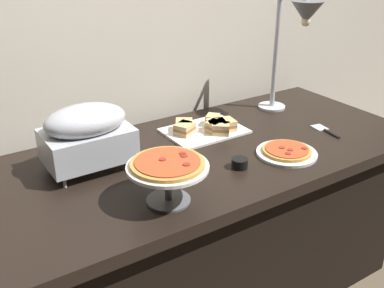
{
  "coord_description": "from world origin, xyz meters",
  "views": [
    {
      "loc": [
        -0.98,
        -1.41,
        1.59
      ],
      "look_at": [
        -0.07,
        0.0,
        0.81
      ],
      "focal_mm": 42.66,
      "sensor_mm": 36.0,
      "label": 1
    }
  ],
  "objects_px": {
    "sandwich_platter": "(207,128)",
    "sauce_cup_near": "(240,163)",
    "pizza_plate_center": "(168,169)",
    "heat_lamp": "(299,26)",
    "serving_spatula": "(325,130)",
    "pizza_plate_front": "(287,152)",
    "chafing_dish": "(87,134)"
  },
  "relations": [
    {
      "from": "chafing_dish",
      "to": "heat_lamp",
      "type": "bearing_deg",
      "value": -0.99
    },
    {
      "from": "sauce_cup_near",
      "to": "serving_spatula",
      "type": "relative_size",
      "value": 0.37
    },
    {
      "from": "pizza_plate_center",
      "to": "serving_spatula",
      "type": "xyz_separation_m",
      "value": [
        0.91,
        0.13,
        -0.12
      ]
    },
    {
      "from": "sauce_cup_near",
      "to": "chafing_dish",
      "type": "bearing_deg",
      "value": 147.59
    },
    {
      "from": "sauce_cup_near",
      "to": "serving_spatula",
      "type": "distance_m",
      "value": 0.56
    },
    {
      "from": "heat_lamp",
      "to": "pizza_plate_front",
      "type": "height_order",
      "value": "heat_lamp"
    },
    {
      "from": "heat_lamp",
      "to": "pizza_plate_center",
      "type": "height_order",
      "value": "heat_lamp"
    },
    {
      "from": "heat_lamp",
      "to": "pizza_plate_front",
      "type": "bearing_deg",
      "value": -136.17
    },
    {
      "from": "chafing_dish",
      "to": "heat_lamp",
      "type": "xyz_separation_m",
      "value": [
        1.04,
        -0.02,
        0.3
      ]
    },
    {
      "from": "heat_lamp",
      "to": "sandwich_platter",
      "type": "relative_size",
      "value": 1.6
    },
    {
      "from": "sandwich_platter",
      "to": "serving_spatula",
      "type": "relative_size",
      "value": 2.05
    },
    {
      "from": "pizza_plate_front",
      "to": "serving_spatula",
      "type": "relative_size",
      "value": 1.44
    },
    {
      "from": "chafing_dish",
      "to": "serving_spatula",
      "type": "distance_m",
      "value": 1.08
    },
    {
      "from": "chafing_dish",
      "to": "pizza_plate_center",
      "type": "bearing_deg",
      "value": -70.06
    },
    {
      "from": "pizza_plate_center",
      "to": "sauce_cup_near",
      "type": "height_order",
      "value": "pizza_plate_center"
    },
    {
      "from": "chafing_dish",
      "to": "pizza_plate_center",
      "type": "height_order",
      "value": "chafing_dish"
    },
    {
      "from": "pizza_plate_center",
      "to": "sauce_cup_near",
      "type": "bearing_deg",
      "value": 9.65
    },
    {
      "from": "pizza_plate_front",
      "to": "sandwich_platter",
      "type": "xyz_separation_m",
      "value": [
        -0.15,
        0.37,
        0.01
      ]
    },
    {
      "from": "heat_lamp",
      "to": "sauce_cup_near",
      "type": "height_order",
      "value": "heat_lamp"
    },
    {
      "from": "sandwich_platter",
      "to": "serving_spatula",
      "type": "height_order",
      "value": "sandwich_platter"
    },
    {
      "from": "sandwich_platter",
      "to": "sauce_cup_near",
      "type": "height_order",
      "value": "sandwich_platter"
    },
    {
      "from": "sauce_cup_near",
      "to": "pizza_plate_center",
      "type": "bearing_deg",
      "value": -170.35
    },
    {
      "from": "chafing_dish",
      "to": "serving_spatula",
      "type": "relative_size",
      "value": 1.88
    },
    {
      "from": "pizza_plate_front",
      "to": "chafing_dish",
      "type": "bearing_deg",
      "value": 155.7
    },
    {
      "from": "pizza_plate_center",
      "to": "heat_lamp",
      "type": "bearing_deg",
      "value": 21.19
    },
    {
      "from": "sandwich_platter",
      "to": "sauce_cup_near",
      "type": "bearing_deg",
      "value": -103.91
    },
    {
      "from": "pizza_plate_center",
      "to": "sandwich_platter",
      "type": "xyz_separation_m",
      "value": [
        0.44,
        0.41,
        -0.1
      ]
    },
    {
      "from": "heat_lamp",
      "to": "sauce_cup_near",
      "type": "distance_m",
      "value": 0.76
    },
    {
      "from": "pizza_plate_front",
      "to": "sauce_cup_near",
      "type": "xyz_separation_m",
      "value": [
        -0.23,
        0.02,
        0.01
      ]
    },
    {
      "from": "heat_lamp",
      "to": "pizza_plate_front",
      "type": "distance_m",
      "value": 0.62
    },
    {
      "from": "heat_lamp",
      "to": "serving_spatula",
      "type": "height_order",
      "value": "heat_lamp"
    },
    {
      "from": "chafing_dish",
      "to": "pizza_plate_center",
      "type": "relative_size",
      "value": 1.18
    }
  ]
}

